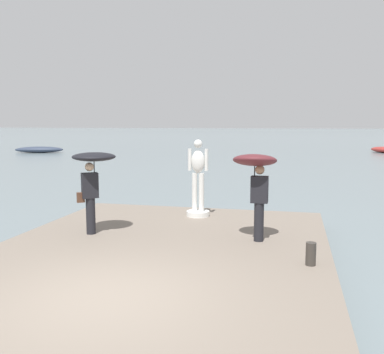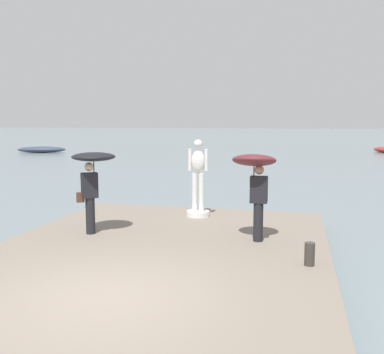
# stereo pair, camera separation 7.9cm
# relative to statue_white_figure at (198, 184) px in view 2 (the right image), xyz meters

# --- Properties ---
(ground_plane) EXTENTS (400.00, 400.00, 0.00)m
(ground_plane) POSITION_rel_statue_white_figure_xyz_m (-0.13, 33.95, -1.33)
(ground_plane) COLOR slate
(pier) EXTENTS (7.17, 10.27, 0.40)m
(pier) POSITION_rel_statue_white_figure_xyz_m (-0.13, -3.91, -1.13)
(pier) COLOR slate
(pier) RESTS_ON ground
(statue_white_figure) EXTENTS (0.66, 0.66, 2.19)m
(statue_white_figure) POSITION_rel_statue_white_figure_xyz_m (0.00, 0.00, 0.00)
(statue_white_figure) COLOR white
(statue_white_figure) RESTS_ON pier
(onlooker_left) EXTENTS (1.44, 1.44, 1.96)m
(onlooker_left) POSITION_rel_statue_white_figure_xyz_m (-2.03, -2.50, 0.62)
(onlooker_left) COLOR black
(onlooker_left) RESTS_ON pier
(onlooker_right) EXTENTS (1.00, 1.03, 2.03)m
(onlooker_right) POSITION_rel_statue_white_figure_xyz_m (1.83, -2.27, 0.64)
(onlooker_right) COLOR black
(onlooker_right) RESTS_ON pier
(mooring_bollard) EXTENTS (0.19, 0.19, 0.44)m
(mooring_bollard) POSITION_rel_statue_white_figure_xyz_m (3.00, -3.80, -0.71)
(mooring_bollard) COLOR #38332D
(mooring_bollard) RESTS_ON pier
(boat_mid) EXTENTS (5.06, 2.78, 0.64)m
(boat_mid) POSITION_rel_statue_white_figure_xyz_m (-22.86, 28.13, -1.01)
(boat_mid) COLOR #2D384C
(boat_mid) RESTS_ON ground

